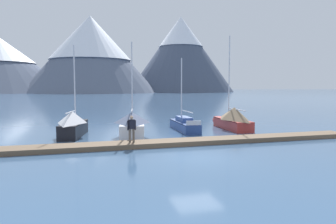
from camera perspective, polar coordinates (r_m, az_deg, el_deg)
ground_plane at (r=17.14m, az=5.14°, el=-8.27°), size 700.00×700.00×0.00m
mountain_central_massif at (r=205.61m, az=-13.86°, el=10.61°), size 82.86×82.86×47.77m
mountain_shoulder_ridge at (r=225.99m, az=2.33°, el=10.61°), size 74.40×74.40×52.64m
dock at (r=20.84m, az=1.40°, el=-5.52°), size 26.66×2.50×0.30m
sailboat_second_berth at (r=25.39m, az=-16.67°, el=-2.06°), size 2.33×5.89×7.05m
sailboat_mid_dock_port at (r=24.85m, az=-6.49°, el=-2.20°), size 2.72×6.82×7.33m
sailboat_mid_dock_starboard at (r=27.91m, az=2.76°, el=-2.20°), size 1.55×6.43×6.36m
sailboat_far_berth at (r=29.07m, az=11.43°, el=-1.17°), size 2.01×6.96×8.43m
person_on_dock at (r=19.97m, az=-6.61°, el=-2.76°), size 0.57×0.31×1.69m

